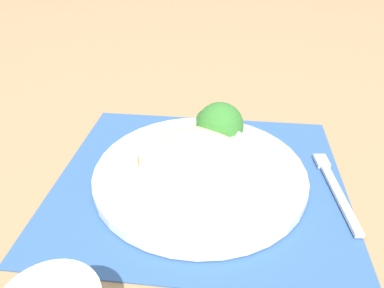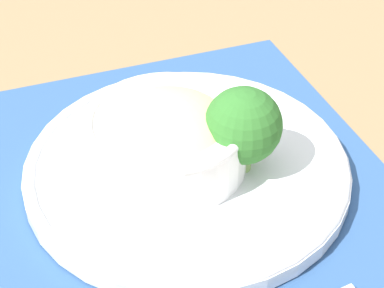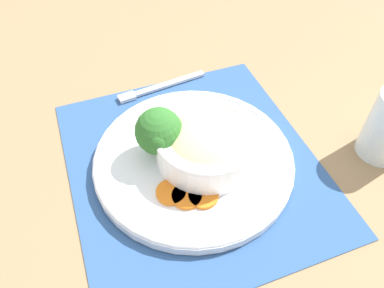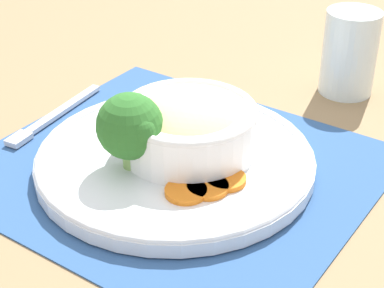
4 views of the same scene
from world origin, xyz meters
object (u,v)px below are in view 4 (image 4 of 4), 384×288
object	(u,v)px
bowl	(189,125)
broccoli_floret	(130,126)
water_glass	(349,57)
fork	(48,120)

from	to	relation	value
bowl	broccoli_floret	size ratio (longest dim) A/B	1.78
water_glass	fork	size ratio (longest dim) A/B	0.66
water_glass	fork	bearing A→B (deg)	43.91
water_glass	broccoli_floret	bearing A→B (deg)	69.05
bowl	broccoli_floret	distance (m)	0.07
bowl	fork	world-z (taller)	bowl
fork	bowl	bearing A→B (deg)	-179.35
bowl	water_glass	size ratio (longest dim) A/B	1.32
bowl	fork	distance (m)	0.21
bowl	fork	xyz separation A→B (m)	(0.21, 0.01, -0.05)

